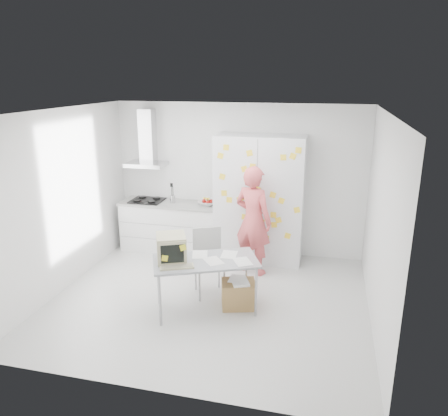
% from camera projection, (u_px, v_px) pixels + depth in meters
% --- Properties ---
extents(floor, '(4.50, 4.00, 0.02)m').
position_uv_depth(floor, '(209.00, 300.00, 6.38)').
color(floor, silver).
rests_on(floor, ground).
extents(walls, '(4.52, 4.01, 2.70)m').
position_uv_depth(walls, '(221.00, 198.00, 6.66)').
color(walls, white).
rests_on(walls, ground).
extents(ceiling, '(4.50, 4.00, 0.02)m').
position_uv_depth(ceiling, '(207.00, 111.00, 5.59)').
color(ceiling, white).
rests_on(ceiling, walls).
extents(counter_run, '(1.84, 0.63, 1.28)m').
position_uv_depth(counter_run, '(171.00, 226.00, 8.09)').
color(counter_run, white).
rests_on(counter_run, ground).
extents(range_hood, '(0.70, 0.48, 1.01)m').
position_uv_depth(range_hood, '(147.00, 144.00, 7.89)').
color(range_hood, silver).
rests_on(range_hood, walls).
extents(tall_cabinet, '(1.50, 0.68, 2.20)m').
position_uv_depth(tall_cabinet, '(259.00, 199.00, 7.51)').
color(tall_cabinet, silver).
rests_on(tall_cabinet, ground).
extents(person, '(0.77, 0.65, 1.80)m').
position_uv_depth(person, '(253.00, 220.00, 7.04)').
color(person, '#DA5558').
rests_on(person, ground).
extents(desk, '(1.56, 1.21, 1.11)m').
position_uv_depth(desk, '(184.00, 254.00, 5.85)').
color(desk, gray).
rests_on(desk, ground).
extents(chair, '(0.60, 0.60, 0.99)m').
position_uv_depth(chair, '(208.00, 257.00, 6.46)').
color(chair, '#A6A7A4').
rests_on(chair, ground).
extents(cardboard_box, '(0.55, 0.49, 0.41)m').
position_uv_depth(cardboard_box, '(238.00, 294.00, 6.15)').
color(cardboard_box, '#A68048').
rests_on(cardboard_box, ground).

